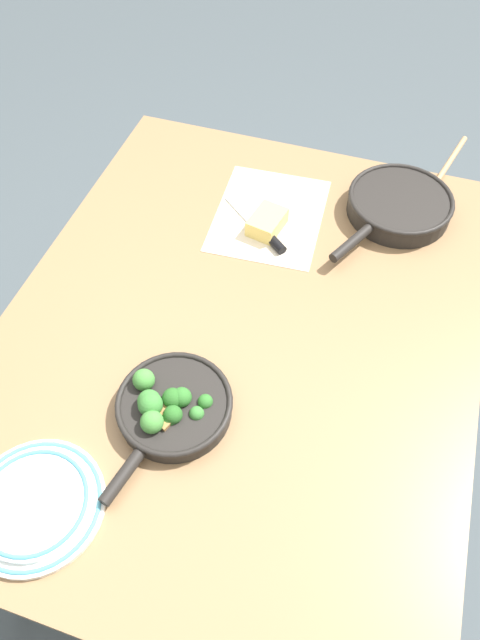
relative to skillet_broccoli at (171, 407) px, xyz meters
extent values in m
plane|color=#424C51|center=(0.24, -0.06, -0.80)|extent=(14.00, 14.00, 0.00)
cube|color=olive|center=(0.24, -0.06, -0.04)|extent=(1.30, 1.02, 0.03)
cylinder|color=#BCBCC1|center=(0.83, -0.51, -0.43)|extent=(0.05, 0.05, 0.74)
cylinder|color=#BCBCC1|center=(0.83, 0.39, -0.43)|extent=(0.05, 0.05, 0.74)
cylinder|color=black|center=(0.01, 0.00, -0.01)|extent=(0.22, 0.22, 0.04)
torus|color=black|center=(0.01, 0.00, 0.01)|extent=(0.23, 0.23, 0.01)
cylinder|color=black|center=(-0.15, 0.03, 0.00)|extent=(0.11, 0.05, 0.02)
cylinder|color=#205218|center=(-0.03, -0.01, -0.01)|extent=(0.01, 0.01, 0.02)
sphere|color=#286023|center=(-0.03, -0.01, 0.01)|extent=(0.03, 0.03, 0.03)
cylinder|color=#357027|center=(-0.05, 0.01, -0.01)|extent=(0.02, 0.02, 0.02)
sphere|color=#428438|center=(-0.05, 0.01, 0.02)|extent=(0.04, 0.04, 0.04)
cylinder|color=#2C6823|center=(-0.02, 0.03, 0.00)|extent=(0.02, 0.02, 0.03)
sphere|color=#387A33|center=(-0.02, 0.03, 0.03)|extent=(0.05, 0.05, 0.05)
cylinder|color=#357027|center=(0.03, 0.07, -0.01)|extent=(0.02, 0.02, 0.02)
sphere|color=#428438|center=(0.03, 0.07, 0.02)|extent=(0.04, 0.04, 0.04)
cylinder|color=#245B1C|center=(0.02, -0.02, -0.01)|extent=(0.01, 0.01, 0.02)
sphere|color=#2D6B28|center=(0.02, -0.02, 0.02)|extent=(0.04, 0.04, 0.04)
cylinder|color=#2C6823|center=(0.00, -0.05, -0.01)|extent=(0.01, 0.01, 0.02)
sphere|color=#387A33|center=(0.00, -0.05, 0.01)|extent=(0.03, 0.03, 0.03)
cylinder|color=#2C6823|center=(-0.01, 0.04, -0.01)|extent=(0.02, 0.02, 0.02)
sphere|color=#387A33|center=(-0.01, 0.04, 0.02)|extent=(0.05, 0.05, 0.05)
cylinder|color=#205218|center=(-0.02, -0.01, -0.01)|extent=(0.01, 0.01, 0.02)
sphere|color=#286023|center=(-0.02, -0.01, 0.02)|extent=(0.04, 0.04, 0.04)
cylinder|color=#205218|center=(0.01, 0.00, -0.01)|extent=(0.01, 0.01, 0.02)
sphere|color=#286023|center=(0.01, 0.00, 0.02)|extent=(0.04, 0.04, 0.04)
cylinder|color=#245B1C|center=(0.03, -0.06, -0.01)|extent=(0.01, 0.01, 0.02)
sphere|color=#2D6B28|center=(0.03, -0.06, 0.01)|extent=(0.03, 0.03, 0.03)
cube|color=#9E703D|center=(-0.03, 0.00, 0.00)|extent=(0.04, 0.05, 0.03)
cube|color=olive|center=(0.01, 0.00, -0.01)|extent=(0.04, 0.03, 0.02)
cube|color=#9E703D|center=(-0.02, 0.01, 0.00)|extent=(0.05, 0.05, 0.03)
cylinder|color=black|center=(0.70, -0.33, 0.00)|extent=(0.26, 0.26, 0.05)
torus|color=black|center=(0.70, -0.33, 0.02)|extent=(0.26, 0.26, 0.01)
cylinder|color=black|center=(0.53, -0.25, 0.01)|extent=(0.14, 0.08, 0.02)
cylinder|color=#EAD170|center=(0.70, -0.33, -0.01)|extent=(0.21, 0.21, 0.02)
cylinder|color=tan|center=(0.90, -0.43, -0.02)|extent=(0.33, 0.10, 0.02)
ellipsoid|color=tan|center=(0.71, -0.38, -0.02)|extent=(0.07, 0.05, 0.02)
cube|color=beige|center=(0.60, -0.03, -0.03)|extent=(0.34, 0.28, 0.00)
cube|color=silver|center=(0.58, 0.03, -0.02)|extent=(0.12, 0.14, 0.01)
cylinder|color=black|center=(0.50, -0.06, -0.02)|extent=(0.07, 0.08, 0.02)
cube|color=#EACC66|center=(0.55, -0.03, -0.01)|extent=(0.11, 0.09, 0.04)
cylinder|color=white|center=(-0.24, 0.16, -0.02)|extent=(0.25, 0.25, 0.01)
torus|color=#4C9EB7|center=(-0.24, 0.16, -0.02)|extent=(0.23, 0.23, 0.01)
cylinder|color=white|center=(-0.24, 0.16, -0.01)|extent=(0.20, 0.20, 0.01)
torus|color=#4C9EB7|center=(-0.24, 0.16, 0.00)|extent=(0.19, 0.19, 0.01)
camera|label=1|loc=(-0.45, -0.28, 0.98)|focal=32.00mm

